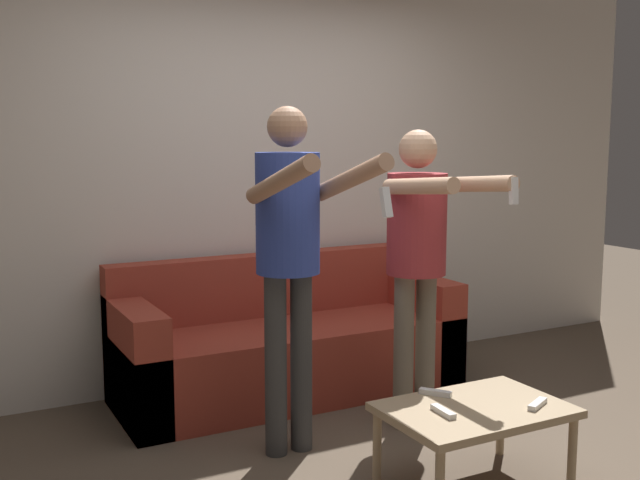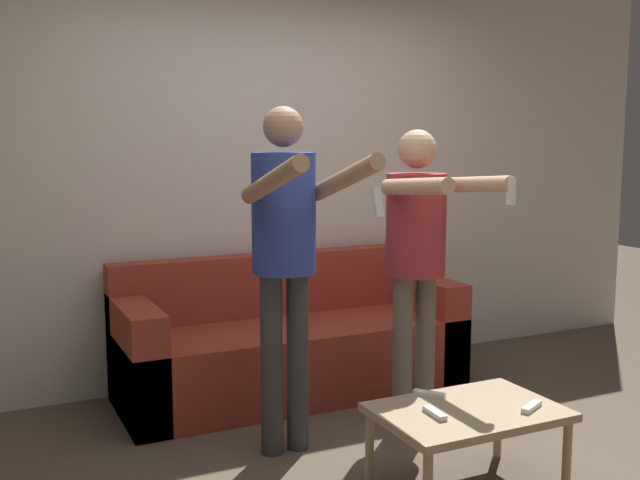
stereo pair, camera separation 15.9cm
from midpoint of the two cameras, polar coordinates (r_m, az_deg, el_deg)
The scene contains 9 objects.
ground_plane at distance 3.66m, azimuth 5.70°, elevation -17.70°, with size 14.00×14.00×0.00m, color brown.
wall_back at distance 4.89m, azimuth -5.75°, elevation 5.14°, with size 6.40×0.06×2.70m.
couch at distance 4.68m, azimuth -3.43°, elevation -8.07°, with size 2.11×0.78×0.84m.
person_standing_left at distance 3.62m, azimuth -3.54°, elevation 0.00°, with size 0.43×0.79×1.72m.
person_standing_right at distance 4.01m, azimuth 6.41°, elevation -0.26°, with size 0.44×0.71×1.62m.
coffee_table at distance 3.47m, azimuth 10.39°, elevation -13.00°, with size 0.81×0.55×0.39m.
remote_near at distance 3.51m, azimuth 14.98°, elevation -11.99°, with size 0.15×0.10×0.02m.
remote_mid at distance 3.34m, azimuth 7.99°, elevation -12.83°, with size 0.05×0.15×0.02m.
remote_far at distance 3.57m, azimuth 7.50°, elevation -11.46°, with size 0.12×0.14×0.02m.
Camera 1 is at (-1.91, -2.71, 1.57)m, focal length 42.00 mm.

